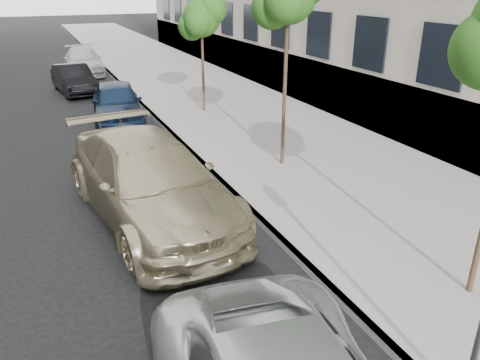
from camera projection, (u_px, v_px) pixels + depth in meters
sidewalk at (167, 72)px, 27.16m from camera, size 6.40×72.00×0.14m
curb at (112, 76)px, 26.00m from camera, size 0.15×72.00×0.14m
tree_far at (202, 18)px, 17.37m from camera, size 1.74×1.54×4.36m
suv at (150, 181)px, 10.18m from camera, size 3.18×6.35×1.77m
sedan_blue at (117, 103)px, 17.36m from camera, size 2.26×4.54×1.49m
sedan_black at (74, 79)px, 21.96m from camera, size 1.89×4.14×1.32m
sedan_rear at (83, 61)px, 26.58m from camera, size 2.23×5.02×1.43m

